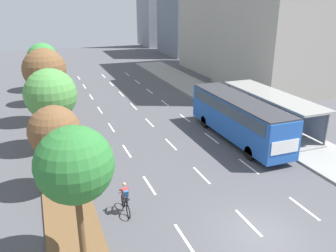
{
  "coord_description": "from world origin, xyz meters",
  "views": [
    {
      "loc": [
        -9.04,
        -11.31,
        10.63
      ],
      "look_at": [
        0.08,
        12.5,
        1.2
      ],
      "focal_mm": 37.23,
      "sensor_mm": 36.0,
      "label": 1
    }
  ],
  "objects_px": {
    "cyclist": "(125,199)",
    "median_tree_nearest": "(75,165)",
    "median_tree_third": "(51,95)",
    "median_tree_fifth": "(43,71)",
    "bus_shelter": "(274,107)",
    "median_tree_fourth": "(44,70)",
    "bus": "(238,115)",
    "median_tree_second": "(55,132)",
    "median_tree_farthest": "(43,58)"
  },
  "relations": [
    {
      "from": "median_tree_second",
      "to": "median_tree_fifth",
      "type": "height_order",
      "value": "median_tree_second"
    },
    {
      "from": "cyclist",
      "to": "median_tree_nearest",
      "type": "xyz_separation_m",
      "value": [
        -2.57,
        -2.8,
        3.74
      ]
    },
    {
      "from": "bus",
      "to": "median_tree_third",
      "type": "xyz_separation_m",
      "value": [
        -13.53,
        3.15,
        2.14
      ]
    },
    {
      "from": "median_tree_second",
      "to": "median_tree_farthest",
      "type": "xyz_separation_m",
      "value": [
        0.39,
        25.07,
        0.16
      ]
    },
    {
      "from": "bus_shelter",
      "to": "median_tree_nearest",
      "type": "height_order",
      "value": "median_tree_nearest"
    },
    {
      "from": "bus_shelter",
      "to": "bus",
      "type": "relative_size",
      "value": 0.98
    },
    {
      "from": "median_tree_fourth",
      "to": "median_tree_fifth",
      "type": "relative_size",
      "value": 1.3
    },
    {
      "from": "cyclist",
      "to": "median_tree_second",
      "type": "bearing_deg",
      "value": 130.66
    },
    {
      "from": "median_tree_nearest",
      "to": "bus",
      "type": "bearing_deg",
      "value": 35.11
    },
    {
      "from": "median_tree_nearest",
      "to": "median_tree_fifth",
      "type": "xyz_separation_m",
      "value": [
        -0.29,
        25.07,
        -0.97
      ]
    },
    {
      "from": "median_tree_fourth",
      "to": "median_tree_farthest",
      "type": "xyz_separation_m",
      "value": [
        0.24,
        12.53,
        -0.93
      ]
    },
    {
      "from": "bus_shelter",
      "to": "median_tree_third",
      "type": "relative_size",
      "value": 1.86
    },
    {
      "from": "cyclist",
      "to": "median_tree_fourth",
      "type": "bearing_deg",
      "value": 99.99
    },
    {
      "from": "bus_shelter",
      "to": "cyclist",
      "type": "height_order",
      "value": "bus_shelter"
    },
    {
      "from": "median_tree_third",
      "to": "median_tree_fifth",
      "type": "height_order",
      "value": "median_tree_third"
    },
    {
      "from": "median_tree_second",
      "to": "median_tree_third",
      "type": "bearing_deg",
      "value": 88.03
    },
    {
      "from": "bus",
      "to": "cyclist",
      "type": "height_order",
      "value": "bus"
    },
    {
      "from": "bus",
      "to": "median_tree_fourth",
      "type": "bearing_deg",
      "value": 145.28
    },
    {
      "from": "bus",
      "to": "median_tree_nearest",
      "type": "distance_m",
      "value": 16.5
    },
    {
      "from": "bus",
      "to": "median_tree_fifth",
      "type": "distance_m",
      "value": 20.83
    },
    {
      "from": "median_tree_third",
      "to": "median_tree_fourth",
      "type": "xyz_separation_m",
      "value": [
        -0.06,
        6.27,
        0.6
      ]
    },
    {
      "from": "bus",
      "to": "median_tree_nearest",
      "type": "bearing_deg",
      "value": -144.89
    },
    {
      "from": "cyclist",
      "to": "median_tree_nearest",
      "type": "height_order",
      "value": "median_tree_nearest"
    },
    {
      "from": "cyclist",
      "to": "median_tree_third",
      "type": "bearing_deg",
      "value": 105.83
    },
    {
      "from": "bus_shelter",
      "to": "median_tree_fifth",
      "type": "distance_m",
      "value": 23.06
    },
    {
      "from": "bus_shelter",
      "to": "cyclist",
      "type": "bearing_deg",
      "value": -152.49
    },
    {
      "from": "median_tree_third",
      "to": "median_tree_farthest",
      "type": "xyz_separation_m",
      "value": [
        0.18,
        18.8,
        -0.33
      ]
    },
    {
      "from": "median_tree_nearest",
      "to": "median_tree_fourth",
      "type": "height_order",
      "value": "median_tree_fourth"
    },
    {
      "from": "median_tree_nearest",
      "to": "median_tree_third",
      "type": "xyz_separation_m",
      "value": [
        -0.18,
        12.53,
        -0.32
      ]
    },
    {
      "from": "bus_shelter",
      "to": "median_tree_fourth",
      "type": "bearing_deg",
      "value": 155.46
    },
    {
      "from": "bus",
      "to": "cyclist",
      "type": "distance_m",
      "value": 12.69
    },
    {
      "from": "cyclist",
      "to": "median_tree_fourth",
      "type": "distance_m",
      "value": 16.73
    },
    {
      "from": "cyclist",
      "to": "median_tree_third",
      "type": "height_order",
      "value": "median_tree_third"
    },
    {
      "from": "median_tree_second",
      "to": "median_tree_fifth",
      "type": "relative_size",
      "value": 1.01
    },
    {
      "from": "median_tree_third",
      "to": "bus_shelter",
      "type": "bearing_deg",
      "value": -6.06
    },
    {
      "from": "bus_shelter",
      "to": "median_tree_fourth",
      "type": "xyz_separation_m",
      "value": [
        -17.87,
        8.16,
        2.94
      ]
    },
    {
      "from": "median_tree_nearest",
      "to": "median_tree_third",
      "type": "height_order",
      "value": "median_tree_nearest"
    },
    {
      "from": "bus_shelter",
      "to": "median_tree_nearest",
      "type": "xyz_separation_m",
      "value": [
        -17.62,
        -10.64,
        2.66
      ]
    },
    {
      "from": "cyclist",
      "to": "median_tree_fifth",
      "type": "relative_size",
      "value": 0.36
    },
    {
      "from": "bus",
      "to": "median_tree_nearest",
      "type": "height_order",
      "value": "median_tree_nearest"
    },
    {
      "from": "bus",
      "to": "median_tree_fourth",
      "type": "xyz_separation_m",
      "value": [
        -13.59,
        9.42,
        2.74
      ]
    },
    {
      "from": "median_tree_second",
      "to": "median_tree_fourth",
      "type": "bearing_deg",
      "value": 89.29
    },
    {
      "from": "median_tree_third",
      "to": "median_tree_farthest",
      "type": "relative_size",
      "value": 1.07
    },
    {
      "from": "bus_shelter",
      "to": "median_tree_nearest",
      "type": "relative_size",
      "value": 1.84
    },
    {
      "from": "bus_shelter",
      "to": "median_tree_nearest",
      "type": "bearing_deg",
      "value": -148.88
    },
    {
      "from": "median_tree_nearest",
      "to": "bus_shelter",
      "type": "bearing_deg",
      "value": 31.12
    },
    {
      "from": "bus_shelter",
      "to": "cyclist",
      "type": "xyz_separation_m",
      "value": [
        -15.05,
        -7.84,
        -1.08
      ]
    },
    {
      "from": "bus_shelter",
      "to": "median_tree_farthest",
      "type": "xyz_separation_m",
      "value": [
        -17.63,
        20.69,
        2.01
      ]
    },
    {
      "from": "median_tree_farthest",
      "to": "median_tree_fourth",
      "type": "bearing_deg",
      "value": -91.08
    },
    {
      "from": "cyclist",
      "to": "median_tree_third",
      "type": "xyz_separation_m",
      "value": [
        -2.76,
        9.73,
        3.42
      ]
    }
  ]
}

